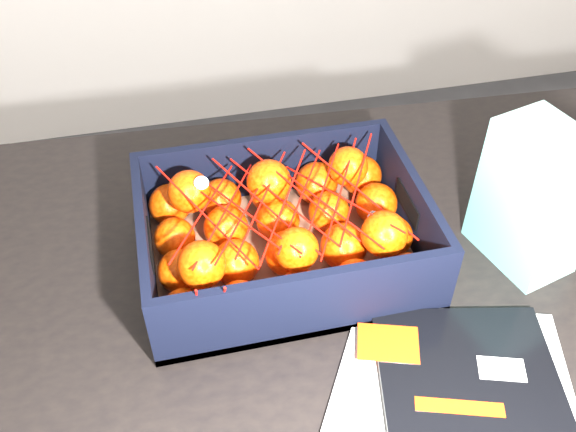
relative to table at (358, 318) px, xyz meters
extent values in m
cube|color=black|center=(0.00, 0.00, 0.08)|extent=(1.24, 0.86, 0.04)
cylinder|color=black|center=(-0.55, 0.35, -0.30)|extent=(0.06, 0.06, 0.71)
cylinder|color=black|center=(0.55, 0.35, -0.30)|extent=(0.06, 0.06, 0.71)
cube|color=silver|center=(-0.01, -0.23, 0.10)|extent=(0.32, 0.35, 0.01)
cube|color=silver|center=(0.07, -0.23, 0.11)|extent=(0.28, 0.33, 0.01)
cube|color=black|center=(0.06, -0.23, 0.11)|extent=(0.26, 0.32, 0.01)
cube|color=red|center=(-0.01, -0.13, 0.12)|extent=(0.09, 0.08, 0.00)
cube|color=white|center=(0.11, -0.19, 0.12)|extent=(0.06, 0.05, 0.00)
cube|color=red|center=(0.04, -0.23, 0.12)|extent=(0.10, 0.05, 0.00)
cube|color=brown|center=(-0.10, 0.06, 0.10)|extent=(0.38, 0.29, 0.01)
cube|color=black|center=(-0.10, 0.19, 0.16)|extent=(0.38, 0.01, 0.11)
cube|color=black|center=(-0.10, -0.08, 0.16)|extent=(0.38, 0.01, 0.11)
cube|color=black|center=(-0.29, 0.06, 0.16)|extent=(0.01, 0.26, 0.11)
cube|color=black|center=(0.08, 0.06, 0.16)|extent=(0.01, 0.26, 0.11)
sphere|color=#F33E05|center=(-0.25, -0.05, 0.14)|extent=(0.06, 0.06, 0.06)
sphere|color=#F33E05|center=(-0.25, 0.02, 0.14)|extent=(0.06, 0.06, 0.06)
sphere|color=#F33E05|center=(-0.25, 0.09, 0.14)|extent=(0.06, 0.06, 0.06)
sphere|color=#F33E05|center=(-0.25, 0.16, 0.14)|extent=(0.06, 0.06, 0.06)
sphere|color=#F33E05|center=(-0.18, -0.05, 0.14)|extent=(0.06, 0.06, 0.06)
sphere|color=#F33E05|center=(-0.17, 0.02, 0.14)|extent=(0.06, 0.06, 0.06)
sphere|color=#F33E05|center=(-0.18, 0.09, 0.14)|extent=(0.06, 0.06, 0.06)
sphere|color=#F33E05|center=(-0.17, 0.15, 0.14)|extent=(0.06, 0.06, 0.06)
sphere|color=#F33E05|center=(-0.10, -0.05, 0.14)|extent=(0.06, 0.06, 0.06)
sphere|color=#F33E05|center=(-0.10, 0.02, 0.14)|extent=(0.06, 0.06, 0.06)
sphere|color=#F33E05|center=(-0.10, 0.09, 0.14)|extent=(0.06, 0.06, 0.06)
sphere|color=#F33E05|center=(-0.10, 0.15, 0.14)|extent=(0.06, 0.06, 0.06)
sphere|color=#F33E05|center=(-0.03, -0.05, 0.14)|extent=(0.06, 0.06, 0.06)
sphere|color=#F33E05|center=(-0.03, 0.02, 0.14)|extent=(0.06, 0.06, 0.06)
sphere|color=#F33E05|center=(-0.03, 0.09, 0.14)|extent=(0.06, 0.06, 0.06)
sphere|color=#F33E05|center=(-0.03, 0.16, 0.14)|extent=(0.06, 0.06, 0.06)
sphere|color=#F33E05|center=(0.04, -0.05, 0.14)|extent=(0.06, 0.06, 0.06)
sphere|color=#F33E05|center=(0.05, 0.02, 0.14)|extent=(0.06, 0.06, 0.06)
sphere|color=#F33E05|center=(0.05, 0.09, 0.14)|extent=(0.06, 0.06, 0.06)
sphere|color=#F33E05|center=(0.04, 0.16, 0.14)|extent=(0.06, 0.06, 0.06)
sphere|color=#F33E05|center=(-0.22, -0.02, 0.19)|extent=(0.06, 0.06, 0.06)
sphere|color=#F33E05|center=(-0.22, 0.12, 0.19)|extent=(0.06, 0.06, 0.06)
sphere|color=#F33E05|center=(-0.10, -0.02, 0.19)|extent=(0.06, 0.06, 0.06)
sphere|color=#F33E05|center=(-0.11, 0.12, 0.19)|extent=(0.06, 0.06, 0.06)
sphere|color=#F33E05|center=(0.02, -0.02, 0.19)|extent=(0.06, 0.06, 0.06)
sphere|color=#F33E05|center=(0.01, 0.13, 0.19)|extent=(0.06, 0.06, 0.06)
cylinder|color=red|center=(-0.21, 0.06, 0.20)|extent=(0.11, 0.20, 0.03)
cylinder|color=red|center=(-0.18, 0.06, 0.21)|extent=(0.11, 0.20, 0.03)
cylinder|color=red|center=(-0.15, 0.05, 0.20)|extent=(0.11, 0.20, 0.02)
cylinder|color=red|center=(-0.13, 0.06, 0.21)|extent=(0.11, 0.20, 0.02)
cylinder|color=red|center=(-0.10, 0.06, 0.20)|extent=(0.11, 0.20, 0.01)
cylinder|color=red|center=(-0.08, 0.06, 0.21)|extent=(0.11, 0.20, 0.02)
cylinder|color=red|center=(-0.05, 0.05, 0.20)|extent=(0.11, 0.20, 0.01)
cylinder|color=red|center=(-0.02, 0.05, 0.20)|extent=(0.11, 0.20, 0.03)
cylinder|color=red|center=(0.00, 0.06, 0.21)|extent=(0.11, 0.20, 0.03)
cylinder|color=red|center=(-0.21, 0.06, 0.20)|extent=(0.11, 0.20, 0.03)
cylinder|color=red|center=(-0.18, 0.05, 0.21)|extent=(0.11, 0.20, 0.02)
cylinder|color=red|center=(-0.15, 0.05, 0.21)|extent=(0.11, 0.20, 0.03)
cylinder|color=red|center=(-0.13, 0.06, 0.21)|extent=(0.11, 0.20, 0.01)
cylinder|color=red|center=(-0.10, 0.05, 0.21)|extent=(0.11, 0.20, 0.01)
cylinder|color=red|center=(-0.08, 0.06, 0.20)|extent=(0.11, 0.20, 0.01)
cylinder|color=red|center=(-0.05, 0.06, 0.21)|extent=(0.11, 0.20, 0.01)
cylinder|color=red|center=(-0.02, 0.05, 0.20)|extent=(0.11, 0.20, 0.03)
cylinder|color=red|center=(0.00, 0.06, 0.21)|extent=(0.11, 0.20, 0.02)
cylinder|color=red|center=(-0.23, -0.07, 0.18)|extent=(0.00, 0.03, 0.09)
cylinder|color=red|center=(-0.20, -0.07, 0.18)|extent=(0.01, 0.04, 0.08)
cube|color=white|center=(0.23, -0.01, 0.20)|extent=(0.12, 0.15, 0.20)
camera|label=1|loc=(-0.24, -0.56, 0.77)|focal=40.01mm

